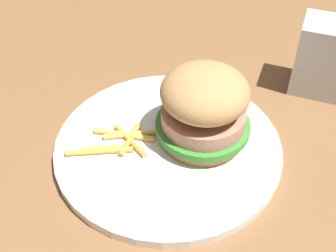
# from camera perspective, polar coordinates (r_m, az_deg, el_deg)

# --- Properties ---
(ground_plane) EXTENTS (1.60, 1.60, 0.00)m
(ground_plane) POSITION_cam_1_polar(r_m,az_deg,el_deg) (0.53, -2.65, -3.11)
(ground_plane) COLOR brown
(plate) EXTENTS (0.27, 0.27, 0.01)m
(plate) POSITION_cam_1_polar(r_m,az_deg,el_deg) (0.53, -0.00, -2.86)
(plate) COLOR white
(plate) RESTS_ON ground_plane
(sandwich) EXTENTS (0.11, 0.11, 0.09)m
(sandwich) POSITION_cam_1_polar(r_m,az_deg,el_deg) (0.50, 4.72, 2.48)
(sandwich) COLOR tan
(sandwich) RESTS_ON plate
(fries_pile) EXTENTS (0.06, 0.10, 0.01)m
(fries_pile) POSITION_cam_1_polar(r_m,az_deg,el_deg) (0.52, -6.41, -2.02)
(fries_pile) COLOR #E5B251
(fries_pile) RESTS_ON plate
(napkin_dispenser) EXTENTS (0.08, 0.10, 0.10)m
(napkin_dispenser) POSITION_cam_1_polar(r_m,az_deg,el_deg) (0.63, 20.49, 8.23)
(napkin_dispenser) COLOR #B7BABF
(napkin_dispenser) RESTS_ON ground_plane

